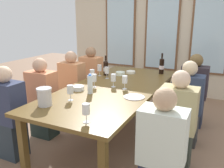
{
  "coord_description": "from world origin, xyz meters",
  "views": [
    {
      "loc": [
        1.3,
        -2.72,
        1.64
      ],
      "look_at": [
        0.0,
        -0.04,
        0.79
      ],
      "focal_mm": 38.42,
      "sensor_mm": 36.0,
      "label": 1
    }
  ],
  "objects_px": {
    "wine_bottle_0": "(162,66)",
    "seated_person_7": "(177,123)",
    "white_plate_0": "(134,97)",
    "seated_person_1": "(193,92)",
    "wine_glass_7": "(92,73)",
    "seated_person_3": "(161,155)",
    "wine_glass_4": "(125,80)",
    "wine_glass_2": "(70,90)",
    "wine_glass_5": "(107,70)",
    "wine_glass_0": "(86,109)",
    "seated_person_0": "(91,79)",
    "seated_person_6": "(43,100)",
    "tasting_bowl_1": "(78,88)",
    "dining_table": "(113,91)",
    "wine_glass_6": "(99,68)",
    "seated_person_5": "(187,106)",
    "seated_person_2": "(9,115)",
    "tasting_bowl_2": "(131,72)",
    "wine_glass_1": "(113,78)",
    "wine_glass_3": "(94,78)",
    "water_bottle": "(90,84)",
    "tasting_bowl_0": "(120,74)",
    "metal_pitcher": "(45,97)",
    "wine_bottle_1": "(106,68)",
    "seated_person_4": "(72,87)"
  },
  "relations": [
    {
      "from": "wine_glass_2",
      "to": "wine_glass_5",
      "type": "xyz_separation_m",
      "value": [
        -0.08,
        1.03,
        0.0
      ]
    },
    {
      "from": "tasting_bowl_2",
      "to": "wine_glass_6",
      "type": "relative_size",
      "value": 0.83
    },
    {
      "from": "wine_bottle_0",
      "to": "seated_person_0",
      "type": "bearing_deg",
      "value": -177.07
    },
    {
      "from": "wine_glass_5",
      "to": "seated_person_2",
      "type": "relative_size",
      "value": 0.16
    },
    {
      "from": "wine_glass_7",
      "to": "seated_person_7",
      "type": "distance_m",
      "value": 1.39
    },
    {
      "from": "dining_table",
      "to": "wine_glass_7",
      "type": "bearing_deg",
      "value": 163.43
    },
    {
      "from": "white_plate_0",
      "to": "wine_bottle_0",
      "type": "relative_size",
      "value": 0.72
    },
    {
      "from": "white_plate_0",
      "to": "seated_person_1",
      "type": "height_order",
      "value": "seated_person_1"
    },
    {
      "from": "water_bottle",
      "to": "seated_person_5",
      "type": "bearing_deg",
      "value": 32.74
    },
    {
      "from": "wine_bottle_0",
      "to": "seated_person_7",
      "type": "xyz_separation_m",
      "value": [
        0.53,
        -1.31,
        -0.34
      ]
    },
    {
      "from": "wine_glass_3",
      "to": "wine_glass_7",
      "type": "bearing_deg",
      "value": 125.32
    },
    {
      "from": "metal_pitcher",
      "to": "tasting_bowl_2",
      "type": "relative_size",
      "value": 1.32
    },
    {
      "from": "wine_glass_5",
      "to": "seated_person_2",
      "type": "height_order",
      "value": "seated_person_2"
    },
    {
      "from": "wine_bottle_1",
      "to": "tasting_bowl_2",
      "type": "bearing_deg",
      "value": 44.24
    },
    {
      "from": "white_plate_0",
      "to": "wine_glass_5",
      "type": "distance_m",
      "value": 0.93
    },
    {
      "from": "wine_glass_4",
      "to": "wine_glass_7",
      "type": "distance_m",
      "value": 0.57
    },
    {
      "from": "tasting_bowl_0",
      "to": "seated_person_3",
      "type": "bearing_deg",
      "value": -55.8
    },
    {
      "from": "seated_person_2",
      "to": "seated_person_3",
      "type": "relative_size",
      "value": 1.0
    },
    {
      "from": "dining_table",
      "to": "wine_glass_4",
      "type": "distance_m",
      "value": 0.25
    },
    {
      "from": "water_bottle",
      "to": "seated_person_3",
      "type": "distance_m",
      "value": 1.24
    },
    {
      "from": "wine_glass_4",
      "to": "wine_glass_2",
      "type": "bearing_deg",
      "value": -119.62
    },
    {
      "from": "dining_table",
      "to": "wine_glass_1",
      "type": "distance_m",
      "value": 0.18
    },
    {
      "from": "white_plate_0",
      "to": "wine_bottle_0",
      "type": "bearing_deg",
      "value": 91.09
    },
    {
      "from": "tasting_bowl_2",
      "to": "wine_glass_3",
      "type": "relative_size",
      "value": 0.83
    },
    {
      "from": "white_plate_0",
      "to": "water_bottle",
      "type": "height_order",
      "value": "water_bottle"
    },
    {
      "from": "tasting_bowl_1",
      "to": "wine_glass_0",
      "type": "distance_m",
      "value": 0.97
    },
    {
      "from": "dining_table",
      "to": "seated_person_0",
      "type": "bearing_deg",
      "value": 133.5
    },
    {
      "from": "wine_glass_0",
      "to": "seated_person_0",
      "type": "height_order",
      "value": "seated_person_0"
    },
    {
      "from": "seated_person_3",
      "to": "seated_person_1",
      "type": "bearing_deg",
      "value": 90.0
    },
    {
      "from": "wine_glass_3",
      "to": "seated_person_2",
      "type": "distance_m",
      "value": 1.11
    },
    {
      "from": "wine_glass_7",
      "to": "seated_person_3",
      "type": "relative_size",
      "value": 0.16
    },
    {
      "from": "wine_glass_1",
      "to": "wine_glass_6",
      "type": "height_order",
      "value": "same"
    },
    {
      "from": "wine_bottle_1",
      "to": "seated_person_2",
      "type": "height_order",
      "value": "seated_person_2"
    },
    {
      "from": "tasting_bowl_0",
      "to": "tasting_bowl_2",
      "type": "height_order",
      "value": "tasting_bowl_0"
    },
    {
      "from": "seated_person_4",
      "to": "seated_person_7",
      "type": "bearing_deg",
      "value": -19.42
    },
    {
      "from": "wine_glass_6",
      "to": "seated_person_5",
      "type": "height_order",
      "value": "seated_person_5"
    },
    {
      "from": "metal_pitcher",
      "to": "wine_glass_5",
      "type": "xyz_separation_m",
      "value": [
        0.07,
        1.28,
        0.03
      ]
    },
    {
      "from": "wine_glass_6",
      "to": "seated_person_2",
      "type": "xyz_separation_m",
      "value": [
        -0.45,
        -1.39,
        -0.33
      ]
    },
    {
      "from": "dining_table",
      "to": "metal_pitcher",
      "type": "relative_size",
      "value": 13.24
    },
    {
      "from": "white_plate_0",
      "to": "wine_glass_7",
      "type": "bearing_deg",
      "value": 153.44
    },
    {
      "from": "tasting_bowl_2",
      "to": "wine_glass_4",
      "type": "height_order",
      "value": "wine_glass_4"
    },
    {
      "from": "seated_person_4",
      "to": "seated_person_6",
      "type": "height_order",
      "value": "same"
    },
    {
      "from": "wine_glass_6",
      "to": "seated_person_0",
      "type": "bearing_deg",
      "value": 132.04
    },
    {
      "from": "wine_bottle_0",
      "to": "wine_glass_5",
      "type": "xyz_separation_m",
      "value": [
        -0.65,
        -0.66,
        -0.01
      ]
    },
    {
      "from": "seated_person_6",
      "to": "tasting_bowl_1",
      "type": "bearing_deg",
      "value": 3.27
    },
    {
      "from": "wine_glass_6",
      "to": "wine_glass_7",
      "type": "distance_m",
      "value": 0.35
    },
    {
      "from": "tasting_bowl_1",
      "to": "wine_glass_6",
      "type": "relative_size",
      "value": 0.84
    },
    {
      "from": "water_bottle",
      "to": "seated_person_4",
      "type": "xyz_separation_m",
      "value": [
        -0.77,
        0.72,
        -0.33
      ]
    },
    {
      "from": "wine_bottle_0",
      "to": "dining_table",
      "type": "bearing_deg",
      "value": -110.04
    },
    {
      "from": "metal_pitcher",
      "to": "tasting_bowl_2",
      "type": "bearing_deg",
      "value": 81.35
    }
  ]
}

